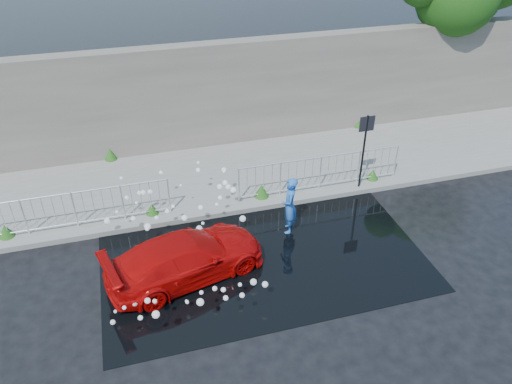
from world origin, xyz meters
TOP-DOWN VIEW (x-y plane):
  - ground at (0.00, 0.00)m, footprint 90.00×90.00m
  - pavement at (0.00, 5.00)m, footprint 30.00×4.00m
  - curb at (0.00, 3.00)m, footprint 30.00×0.25m
  - retaining_wall at (0.00, 7.20)m, footprint 30.00×0.60m
  - puddle at (0.50, 1.00)m, footprint 8.00×5.00m
  - sign_post at (4.20, 3.10)m, footprint 0.45×0.06m
  - railing_left at (-4.00, 3.35)m, footprint 5.05×0.05m
  - railing_right at (3.00, 3.35)m, footprint 5.05×0.05m
  - weeds at (-0.45, 4.48)m, footprint 12.17×3.93m
  - water_spray at (-1.21, 1.70)m, footprint 3.66×5.56m
  - red_car at (-1.44, 0.79)m, footprint 4.12×2.50m
  - person at (1.50, 1.80)m, footprint 0.56×0.69m

SIDE VIEW (x-z plane):
  - ground at x=0.00m, z-range 0.00..0.00m
  - puddle at x=0.50m, z-range 0.00..0.01m
  - pavement at x=0.00m, z-range 0.00..0.15m
  - curb at x=0.00m, z-range 0.00..0.16m
  - weeds at x=-0.45m, z-range 0.13..0.53m
  - red_car at x=-1.44m, z-range 0.00..1.12m
  - water_spray at x=-1.21m, z-range 0.14..1.22m
  - railing_left at x=-4.00m, z-range 0.19..1.29m
  - railing_right at x=3.00m, z-range 0.19..1.29m
  - person at x=1.50m, z-range 0.00..1.63m
  - sign_post at x=4.20m, z-range 0.47..2.97m
  - retaining_wall at x=0.00m, z-range 0.15..3.65m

